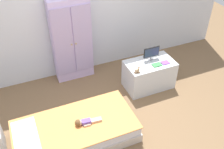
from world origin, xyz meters
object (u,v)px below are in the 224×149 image
rocking_horse_toy (138,70)px  book_purple (165,63)px  wardrobe (72,40)px  book_green (157,65)px  doll (83,122)px  tv_stand (149,74)px  tv_monitor (151,53)px  bed (76,131)px

rocking_horse_toy → book_purple: 0.58m
wardrobe → book_green: (1.22, -0.96, -0.25)m
wardrobe → doll: bearing=-101.5°
wardrobe → tv_stand: wardrobe is taller
wardrobe → tv_monitor: wardrobe is taller
bed → book_purple: (1.81, 0.54, 0.38)m
bed → wardrobe: wardrobe is taller
doll → wardrobe: wardrobe is taller
wardrobe → tv_stand: size_ratio=1.83×
wardrobe → rocking_horse_toy: wardrobe is taller
bed → wardrobe: (0.43, 1.50, 0.64)m
book_purple → wardrobe: bearing=145.4°
doll → rocking_horse_toy: rocking_horse_toy is taller
book_purple → tv_stand: bearing=154.0°
bed → rocking_horse_toy: rocking_horse_toy is taller
doll → rocking_horse_toy: bearing=25.1°
bed → tv_stand: bearing=22.5°
tv_monitor → book_green: 0.24m
book_green → tv_stand: bearing=119.6°
bed → tv_monitor: tv_monitor is taller
wardrobe → tv_stand: bearing=-36.2°
tv_monitor → book_purple: bearing=-49.1°
tv_stand → book_purple: 0.37m
wardrobe → tv_stand: (1.15, -0.84, -0.53)m
tv_monitor → doll: bearing=-152.8°
wardrobe → book_green: 1.57m
tv_stand → book_green: 0.30m
doll → tv_stand: (1.47, 0.70, -0.08)m
tv_monitor → book_green: tv_monitor is taller
tv_stand → tv_monitor: 0.42m
tv_monitor → rocking_horse_toy: size_ratio=2.40×
tv_monitor → tv_stand: bearing=-124.8°
rocking_horse_toy → book_green: bearing=8.0°
book_green → book_purple: bearing=0.0°
tv_monitor → book_green: size_ratio=1.90×
bed → doll: 0.23m
book_purple → bed: bearing=-163.4°
wardrobe → tv_stand: 1.52m
book_green → book_purple: 0.17m
doll → book_purple: 1.81m
doll → book_green: (1.53, 0.59, 0.19)m
doll → tv_stand: size_ratio=0.46×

